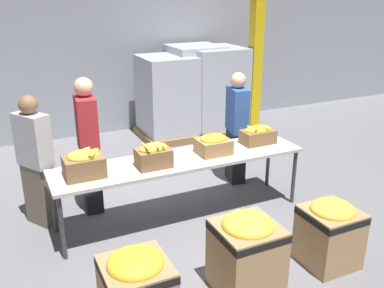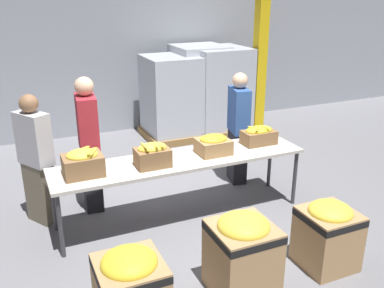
{
  "view_description": "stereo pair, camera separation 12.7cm",
  "coord_description": "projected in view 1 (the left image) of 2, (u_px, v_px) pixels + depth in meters",
  "views": [
    {
      "loc": [
        -1.93,
        -4.37,
        2.73
      ],
      "look_at": [
        0.21,
        0.13,
        0.9
      ],
      "focal_mm": 40.0,
      "sensor_mm": 36.0,
      "label": 1
    },
    {
      "loc": [
        -1.81,
        -4.43,
        2.73
      ],
      "look_at": [
        0.21,
        0.13,
        0.9
      ],
      "focal_mm": 40.0,
      "sensor_mm": 36.0,
      "label": 2
    }
  ],
  "objects": [
    {
      "name": "pallet_stack_0",
      "position": [
        195.0,
        89.0,
        8.43
      ],
      "size": [
        1.04,
        1.04,
        1.68
      ],
      "color": "olive",
      "rests_on": "ground_plane"
    },
    {
      "name": "volunteer_0",
      "position": [
        89.0,
        146.0,
        5.33
      ],
      "size": [
        0.27,
        0.48,
        1.73
      ],
      "rotation": [
        0.0,
        0.0,
        -1.66
      ],
      "color": "black",
      "rests_on": "ground_plane"
    },
    {
      "name": "volunteer_2",
      "position": [
        237.0,
        129.0,
        6.17
      ],
      "size": [
        0.31,
        0.47,
        1.62
      ],
      "rotation": [
        0.0,
        0.0,
        -1.79
      ],
      "color": "black",
      "rests_on": "ground_plane"
    },
    {
      "name": "donation_bin_2",
      "position": [
        330.0,
        231.0,
        4.38
      ],
      "size": [
        0.53,
        0.53,
        0.72
      ],
      "color": "tan",
      "rests_on": "ground_plane"
    },
    {
      "name": "ground_plane",
      "position": [
        182.0,
        216.0,
        5.43
      ],
      "size": [
        30.0,
        30.0,
        0.0
      ],
      "primitive_type": "plane",
      "color": "slate"
    },
    {
      "name": "donation_bin_1",
      "position": [
        246.0,
        251.0,
        3.96
      ],
      "size": [
        0.57,
        0.57,
        0.8
      ],
      "color": "tan",
      "rests_on": "ground_plane"
    },
    {
      "name": "pallet_stack_2",
      "position": [
        214.0,
        91.0,
        8.39
      ],
      "size": [
        1.14,
        1.14,
        1.66
      ],
      "color": "olive",
      "rests_on": "ground_plane"
    },
    {
      "name": "donation_bin_0",
      "position": [
        137.0,
        288.0,
        3.55
      ],
      "size": [
        0.56,
        0.56,
        0.72
      ],
      "color": "tan",
      "rests_on": "ground_plane"
    },
    {
      "name": "pallet_stack_1",
      "position": [
        169.0,
        98.0,
        8.03
      ],
      "size": [
        1.11,
        1.11,
        1.55
      ],
      "color": "olive",
      "rests_on": "ground_plane"
    },
    {
      "name": "sorting_table",
      "position": [
        181.0,
        162.0,
        5.17
      ],
      "size": [
        3.11,
        0.71,
        0.78
      ],
      "color": "beige",
      "rests_on": "ground_plane"
    },
    {
      "name": "banana_box_2",
      "position": [
        213.0,
        144.0,
        5.28
      ],
      "size": [
        0.39,
        0.33,
        0.25
      ],
      "color": "#A37A4C",
      "rests_on": "sorting_table"
    },
    {
      "name": "support_pillar",
      "position": [
        257.0,
        29.0,
        7.97
      ],
      "size": [
        0.21,
        0.21,
        4.0
      ],
      "color": "yellow",
      "rests_on": "ground_plane"
    },
    {
      "name": "banana_box_3",
      "position": [
        258.0,
        134.0,
        5.62
      ],
      "size": [
        0.44,
        0.27,
        0.26
      ],
      "color": "olive",
      "rests_on": "sorting_table"
    },
    {
      "name": "volunteer_1",
      "position": [
        36.0,
        162.0,
        5.02
      ],
      "size": [
        0.41,
        0.48,
        1.6
      ],
      "rotation": [
        0.0,
        0.0,
        -1.02
      ],
      "color": "#6B604C",
      "rests_on": "ground_plane"
    },
    {
      "name": "banana_box_1",
      "position": [
        153.0,
        155.0,
        4.88
      ],
      "size": [
        0.39,
        0.29,
        0.29
      ],
      "color": "olive",
      "rests_on": "sorting_table"
    },
    {
      "name": "banana_box_0",
      "position": [
        84.0,
        163.0,
        4.63
      ],
      "size": [
        0.43,
        0.33,
        0.31
      ],
      "color": "olive",
      "rests_on": "sorting_table"
    },
    {
      "name": "wall_back",
      "position": [
        99.0,
        29.0,
        7.9
      ],
      "size": [
        16.0,
        0.08,
        4.0
      ],
      "color": "#9399A3",
      "rests_on": "ground_plane"
    }
  ]
}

